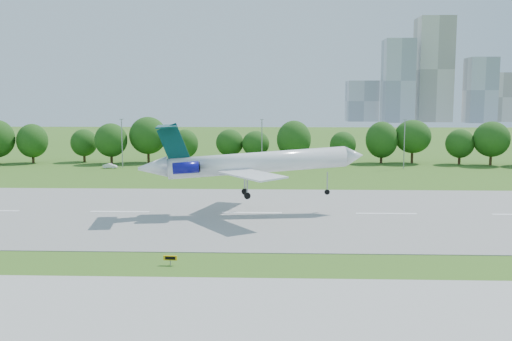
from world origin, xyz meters
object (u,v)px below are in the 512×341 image
at_px(service_vehicle_a, 110,166).
at_px(service_vehicle_b, 193,165).
at_px(taxi_sign_left, 170,258).
at_px(airliner, 247,163).

distance_m(service_vehicle_a, service_vehicle_b, 20.54).
bearing_deg(taxi_sign_left, service_vehicle_b, 100.89).
bearing_deg(service_vehicle_b, service_vehicle_a, 75.49).
relative_size(airliner, service_vehicle_b, 9.61).
relative_size(service_vehicle_a, service_vehicle_b, 0.98).
distance_m(airliner, service_vehicle_b, 60.00).
distance_m(airliner, service_vehicle_a, 67.34).
bearing_deg(service_vehicle_a, service_vehicle_b, -82.72).
xyz_separation_m(airliner, taxi_sign_left, (-6.41, -27.06, -6.93)).
xyz_separation_m(airliner, service_vehicle_b, (-16.52, 57.25, -7.08)).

